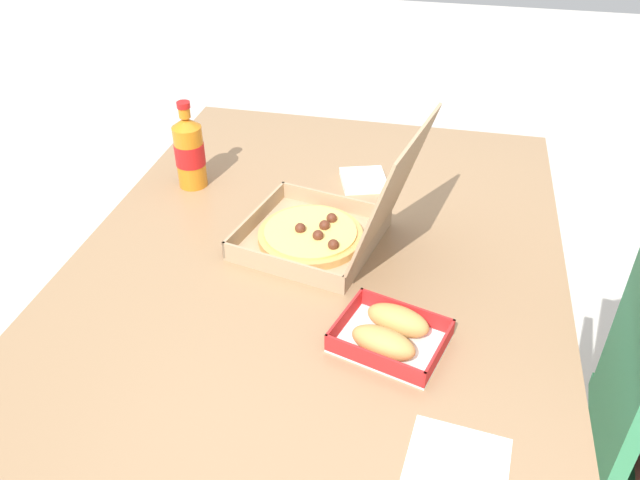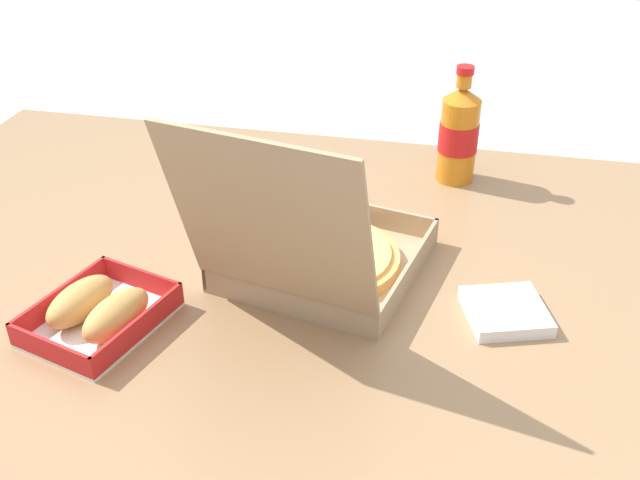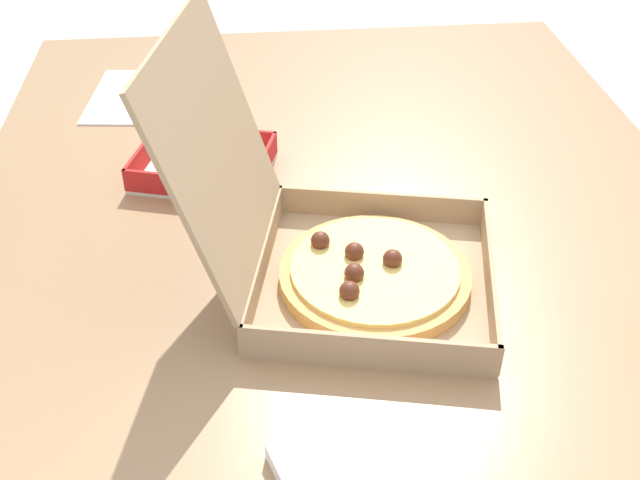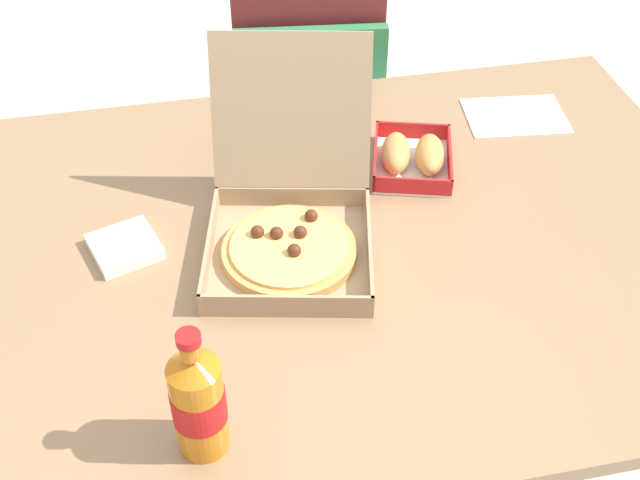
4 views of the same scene
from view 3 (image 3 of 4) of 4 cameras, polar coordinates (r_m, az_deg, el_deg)
The scene contains 5 objects.
dining_table at distance 1.06m, azimuth 1.64°, elevation -3.17°, with size 1.48×1.04×0.75m.
pizza_box_open at distance 0.93m, azimuth 1.98°, elevation -1.01°, with size 0.35×0.42×0.32m.
bread_side_box at distance 1.16m, azimuth -8.62°, elevation 5.95°, with size 0.20×0.22×0.06m.
paper_menu at distance 1.42m, azimuth -13.46°, elevation 10.25°, with size 0.21×0.15×0.00m, color white.
napkin_pile at distance 0.75m, azimuth 1.59°, elevation -16.96°, with size 0.11×0.11×0.02m, color white.
Camera 3 is at (-0.80, 0.11, 1.37)m, focal length 43.43 mm.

